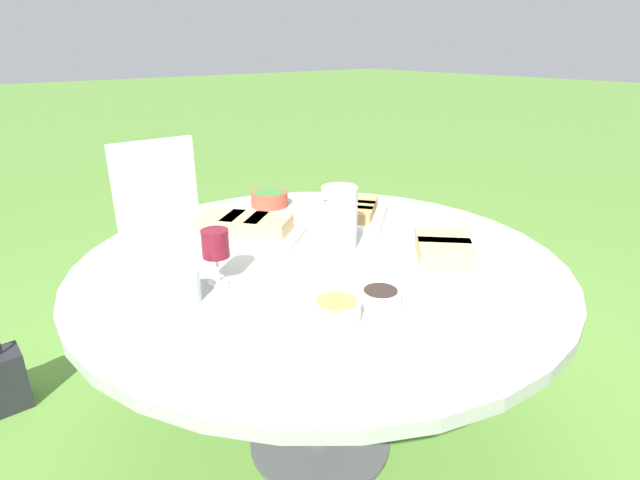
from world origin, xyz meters
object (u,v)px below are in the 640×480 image
Objects in this scene: dining_table at (320,283)px; wine_glass at (216,245)px; water_pitcher at (339,217)px; chair_near_left at (167,214)px.

wine_glass reaches higher than dining_table.
dining_table is 0.22m from water_pitcher.
dining_table is 9.43× the size of wine_glass.
wine_glass is at bearing 73.57° from chair_near_left.
water_pitcher is (-0.07, 1.27, 0.30)m from chair_near_left.
water_pitcher reaches higher than chair_near_left.
dining_table is at bearing 172.27° from wine_glass.
chair_near_left is 4.41× the size of water_pitcher.
water_pitcher reaches higher than dining_table.
water_pitcher is at bearing -162.27° from dining_table.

